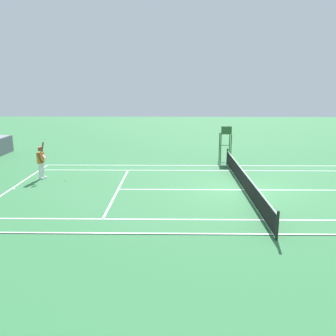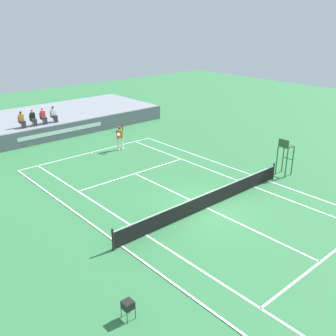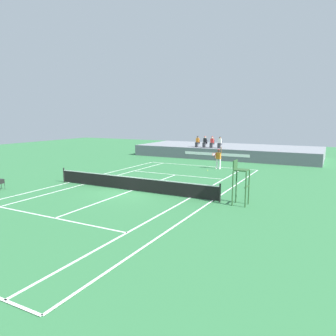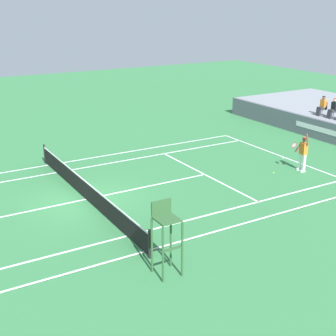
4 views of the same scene
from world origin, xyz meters
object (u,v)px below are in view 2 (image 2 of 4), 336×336
at_px(spectator_seated_2, 43,116).
at_px(umpire_chair, 285,152).
at_px(spectator_seated_3, 54,115).
at_px(tennis_player, 120,137).
at_px(ball_hopper, 128,305).
at_px(spectator_seated_1, 33,118).
at_px(tennis_ball, 127,155).
at_px(spectator_seated_0, 22,120).

distance_m(spectator_seated_2, umpire_chair, 19.25).
bearing_deg(spectator_seated_3, spectator_seated_2, 180.00).
relative_size(tennis_player, ball_hopper, 2.98).
xyz_separation_m(spectator_seated_1, tennis_player, (3.87, -6.49, -0.89)).
height_order(spectator_seated_3, tennis_player, spectator_seated_3).
height_order(tennis_ball, umpire_chair, umpire_chair).
bearing_deg(umpire_chair, tennis_player, 114.19).
distance_m(spectator_seated_2, tennis_ball, 8.55).
xyz_separation_m(spectator_seated_0, tennis_ball, (4.31, -7.95, -1.85)).
relative_size(tennis_player, tennis_ball, 30.63).
distance_m(spectator_seated_0, tennis_player, 8.11).
bearing_deg(spectator_seated_0, tennis_player, -53.60).
relative_size(spectator_seated_0, spectator_seated_1, 1.00).
xyz_separation_m(spectator_seated_0, spectator_seated_2, (1.78, 0.00, 0.00)).
bearing_deg(spectator_seated_3, tennis_ball, -78.60).
bearing_deg(spectator_seated_0, tennis_ball, -61.55).
distance_m(spectator_seated_1, tennis_player, 7.61).
bearing_deg(spectator_seated_2, ball_hopper, -108.00).
bearing_deg(tennis_player, spectator_seated_0, 126.40).
bearing_deg(spectator_seated_1, tennis_player, -59.22).
relative_size(spectator_seated_2, spectator_seated_3, 1.00).
height_order(spectator_seated_0, ball_hopper, spectator_seated_0).
bearing_deg(spectator_seated_2, tennis_player, -65.18).
xyz_separation_m(spectator_seated_0, umpire_chair, (9.74, -17.52, -0.33)).
xyz_separation_m(spectator_seated_2, tennis_ball, (2.53, -7.95, -1.85)).
xyz_separation_m(spectator_seated_3, umpire_chair, (7.04, -17.52, -0.33)).
distance_m(spectator_seated_1, spectator_seated_2, 0.87).
relative_size(spectator_seated_2, umpire_chair, 0.52).
distance_m(spectator_seated_0, spectator_seated_2, 1.78).
xyz_separation_m(tennis_player, tennis_ball, (-0.48, -1.46, -0.96)).
xyz_separation_m(spectator_seated_0, spectator_seated_3, (2.71, 0.00, 0.00)).
bearing_deg(spectator_seated_1, spectator_seated_0, 180.00).
bearing_deg(spectator_seated_1, spectator_seated_2, 0.00).
relative_size(spectator_seated_2, ball_hopper, 1.81).
bearing_deg(spectator_seated_1, ball_hopper, -105.87).
bearing_deg(tennis_ball, umpire_chair, -60.41).
distance_m(tennis_player, umpire_chair, 12.11).
distance_m(spectator_seated_0, spectator_seated_3, 2.71).
xyz_separation_m(spectator_seated_2, tennis_player, (3.00, -6.49, -0.89)).
xyz_separation_m(spectator_seated_3, ball_hopper, (-7.82, -21.24, -1.31)).
bearing_deg(spectator_seated_0, umpire_chair, -60.93).
xyz_separation_m(spectator_seated_1, spectator_seated_2, (0.87, 0.00, 0.00)).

